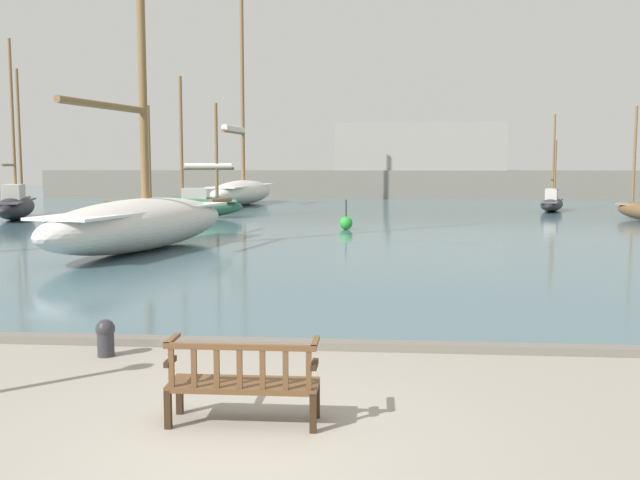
{
  "coord_description": "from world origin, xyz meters",
  "views": [
    {
      "loc": [
        1.42,
        -6.64,
        2.76
      ],
      "look_at": [
        -0.02,
        10.0,
        1.0
      ],
      "focal_mm": 40.0,
      "sensor_mm": 36.0,
      "label": 1
    }
  ],
  "objects_px": {
    "park_bench": "(243,381)",
    "mooring_bollard": "(106,336)",
    "sailboat_outer_port": "(242,189)",
    "sailboat_distant_harbor": "(16,204)",
    "sailboat_nearest_port": "(142,219)",
    "channel_buoy": "(346,223)",
    "sailboat_far_port": "(186,204)",
    "sailboat_outer_starboard": "(552,202)"
  },
  "relations": [
    {
      "from": "channel_buoy",
      "to": "mooring_bollard",
      "type": "bearing_deg",
      "value": -97.2
    },
    {
      "from": "channel_buoy",
      "to": "sailboat_nearest_port",
      "type": "bearing_deg",
      "value": -128.72
    },
    {
      "from": "park_bench",
      "to": "mooring_bollard",
      "type": "height_order",
      "value": "park_bench"
    },
    {
      "from": "sailboat_outer_starboard",
      "to": "mooring_bollard",
      "type": "height_order",
      "value": "sailboat_outer_starboard"
    },
    {
      "from": "sailboat_far_port",
      "to": "sailboat_distant_harbor",
      "type": "xyz_separation_m",
      "value": [
        -8.36,
        -1.14,
        0.02
      ]
    },
    {
      "from": "mooring_bollard",
      "to": "park_bench",
      "type": "bearing_deg",
      "value": -45.03
    },
    {
      "from": "sailboat_far_port",
      "to": "channel_buoy",
      "type": "height_order",
      "value": "sailboat_far_port"
    },
    {
      "from": "sailboat_distant_harbor",
      "to": "mooring_bollard",
      "type": "height_order",
      "value": "sailboat_distant_harbor"
    },
    {
      "from": "sailboat_far_port",
      "to": "sailboat_distant_harbor",
      "type": "height_order",
      "value": "sailboat_distant_harbor"
    },
    {
      "from": "sailboat_distant_harbor",
      "to": "channel_buoy",
      "type": "relative_size",
      "value": 7.09
    },
    {
      "from": "park_bench",
      "to": "mooring_bollard",
      "type": "distance_m",
      "value": 3.56
    },
    {
      "from": "park_bench",
      "to": "sailboat_distant_harbor",
      "type": "distance_m",
      "value": 31.56
    },
    {
      "from": "sailboat_nearest_port",
      "to": "sailboat_distant_harbor",
      "type": "relative_size",
      "value": 1.57
    },
    {
      "from": "sailboat_distant_harbor",
      "to": "channel_buoy",
      "type": "height_order",
      "value": "sailboat_distant_harbor"
    },
    {
      "from": "sailboat_nearest_port",
      "to": "sailboat_outer_starboard",
      "type": "xyz_separation_m",
      "value": [
        17.51,
        20.67,
        -0.47
      ]
    },
    {
      "from": "mooring_bollard",
      "to": "channel_buoy",
      "type": "distance_m",
      "value": 19.95
    },
    {
      "from": "park_bench",
      "to": "sailboat_nearest_port",
      "type": "bearing_deg",
      "value": 112.61
    },
    {
      "from": "sailboat_far_port",
      "to": "channel_buoy",
      "type": "xyz_separation_m",
      "value": [
        8.36,
        -5.6,
        -0.46
      ]
    },
    {
      "from": "sailboat_outer_port",
      "to": "sailboat_outer_starboard",
      "type": "bearing_deg",
      "value": -14.83
    },
    {
      "from": "sailboat_nearest_port",
      "to": "sailboat_far_port",
      "type": "bearing_deg",
      "value": 99.66
    },
    {
      "from": "sailboat_outer_port",
      "to": "mooring_bollard",
      "type": "xyz_separation_m",
      "value": [
        5.46,
        -37.97,
        -0.82
      ]
    },
    {
      "from": "sailboat_distant_harbor",
      "to": "sailboat_outer_starboard",
      "type": "height_order",
      "value": "sailboat_distant_harbor"
    },
    {
      "from": "channel_buoy",
      "to": "sailboat_far_port",
      "type": "bearing_deg",
      "value": 146.17
    },
    {
      "from": "park_bench",
      "to": "sailboat_outer_starboard",
      "type": "xyz_separation_m",
      "value": [
        11.4,
        35.36,
        0.11
      ]
    },
    {
      "from": "sailboat_nearest_port",
      "to": "channel_buoy",
      "type": "xyz_separation_m",
      "value": [
        6.11,
        7.62,
        -0.69
      ]
    },
    {
      "from": "sailboat_nearest_port",
      "to": "sailboat_distant_harbor",
      "type": "xyz_separation_m",
      "value": [
        -10.61,
        12.08,
        -0.21
      ]
    },
    {
      "from": "park_bench",
      "to": "mooring_bollard",
      "type": "xyz_separation_m",
      "value": [
        -2.51,
        2.51,
        -0.17
      ]
    },
    {
      "from": "sailboat_outer_port",
      "to": "mooring_bollard",
      "type": "bearing_deg",
      "value": -81.81
    },
    {
      "from": "sailboat_outer_starboard",
      "to": "sailboat_outer_port",
      "type": "height_order",
      "value": "sailboat_outer_port"
    },
    {
      "from": "park_bench",
      "to": "channel_buoy",
      "type": "relative_size",
      "value": 1.29
    },
    {
      "from": "park_bench",
      "to": "sailboat_distant_harbor",
      "type": "height_order",
      "value": "sailboat_distant_harbor"
    },
    {
      "from": "sailboat_outer_port",
      "to": "park_bench",
      "type": "bearing_deg",
      "value": -78.86
    },
    {
      "from": "mooring_bollard",
      "to": "sailboat_outer_port",
      "type": "bearing_deg",
      "value": 98.19
    },
    {
      "from": "sailboat_distant_harbor",
      "to": "park_bench",
      "type": "bearing_deg",
      "value": -58.0
    },
    {
      "from": "sailboat_far_port",
      "to": "sailboat_nearest_port",
      "type": "distance_m",
      "value": 13.41
    },
    {
      "from": "mooring_bollard",
      "to": "channel_buoy",
      "type": "height_order",
      "value": "channel_buoy"
    },
    {
      "from": "sailboat_outer_starboard",
      "to": "sailboat_distant_harbor",
      "type": "bearing_deg",
      "value": -163.01
    },
    {
      "from": "sailboat_outer_starboard",
      "to": "park_bench",
      "type": "bearing_deg",
      "value": -107.87
    },
    {
      "from": "sailboat_far_port",
      "to": "sailboat_outer_starboard",
      "type": "bearing_deg",
      "value": 20.67
    },
    {
      "from": "sailboat_far_port",
      "to": "sailboat_nearest_port",
      "type": "height_order",
      "value": "sailboat_nearest_port"
    },
    {
      "from": "sailboat_nearest_port",
      "to": "mooring_bollard",
      "type": "xyz_separation_m",
      "value": [
        3.61,
        -12.17,
        -0.76
      ]
    },
    {
      "from": "park_bench",
      "to": "sailboat_far_port",
      "type": "xyz_separation_m",
      "value": [
        -8.37,
        27.9,
        0.36
      ]
    }
  ]
}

